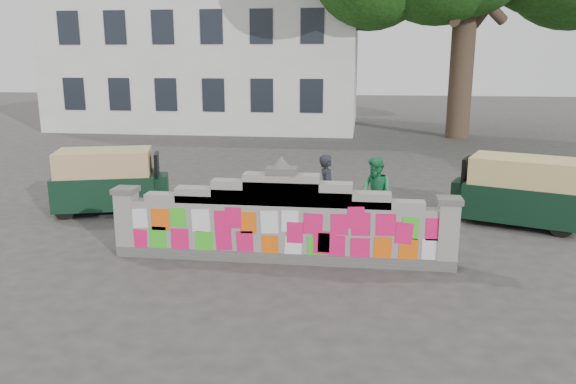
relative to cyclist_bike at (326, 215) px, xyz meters
name	(u,v)px	position (x,y,z in m)	size (l,w,h in m)	color
ground	(282,260)	(-0.73, -1.72, -0.45)	(100.00, 100.00, 0.00)	#383533
parapet_wall	(282,223)	(-0.73, -1.73, 0.30)	(6.48, 0.44, 2.01)	#4C4C49
building	(215,53)	(-7.73, 20.26, 3.57)	(16.00, 10.00, 8.90)	silver
cyclist_bike	(326,215)	(0.00, 0.00, 0.00)	(0.59, 1.70, 0.89)	black
cyclist_rider	(327,201)	(0.00, 0.00, 0.31)	(0.55, 0.36, 1.51)	#202228
pedestrian	(376,193)	(1.05, 0.63, 0.36)	(0.78, 0.61, 1.61)	#258851
rickshaw_left	(109,180)	(-5.48, 1.19, 0.36)	(2.90, 1.95, 1.56)	black
rickshaw_right	(518,190)	(4.28, 1.36, 0.37)	(2.90, 2.09, 1.56)	black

